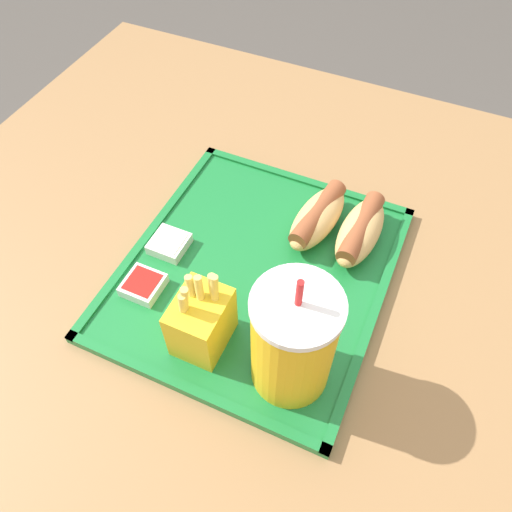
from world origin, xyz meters
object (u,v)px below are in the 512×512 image
Objects in this scene: soda_cup at (293,341)px; hot_dog_near at (318,217)px; sauce_cup_mayo at (168,245)px; hot_dog_far at (360,231)px; fries_carton at (201,321)px; sauce_cup_ketchup at (143,285)px.

hot_dog_near is (-0.22, -0.05, -0.05)m from soda_cup.
soda_cup reaches higher than sauce_cup_mayo.
hot_dog_far is 0.97× the size of hot_dog_near.
soda_cup is 0.23m from hot_dog_near.
sauce_cup_mayo is (0.12, -0.17, -0.02)m from hot_dog_near.
fries_carton reaches higher than hot_dog_near.
soda_cup is at bearing 12.13° from hot_dog_near.
fries_carton reaches higher than sauce_cup_mayo.
hot_dog_far reaches higher than sauce_cup_mayo.
sauce_cup_mayo is (-0.10, -0.22, -0.07)m from soda_cup.
soda_cup reaches higher than hot_dog_near.
hot_dog_far is at bearing 117.02° from sauce_cup_mayo.
sauce_cup_mayo is at bearing -114.49° from soda_cup.
fries_carton is (0.22, -0.13, 0.02)m from hot_dog_far.
soda_cup is 0.23m from sauce_cup_ketchup.
soda_cup is 1.59× the size of fries_carton.
sauce_cup_mayo is at bearing -176.81° from sauce_cup_ketchup.
fries_carton is at bearing 46.97° from sauce_cup_mayo.
sauce_cup_mayo and sauce_cup_ketchup have the same top height.
hot_dog_near is (0.00, -0.06, -0.00)m from hot_dog_far.
sauce_cup_mayo is at bearing -55.32° from hot_dog_near.
soda_cup is at bearing 65.51° from sauce_cup_mayo.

